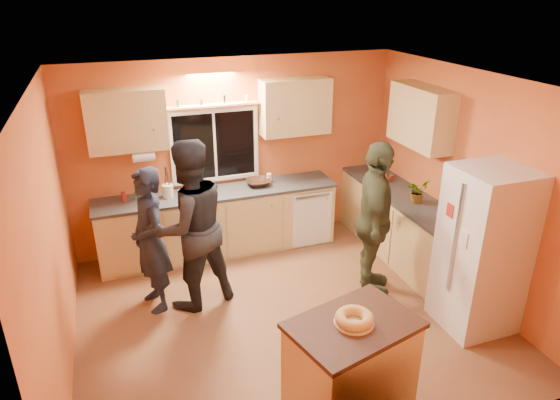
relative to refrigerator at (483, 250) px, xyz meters
name	(u,v)px	position (x,y,z in m)	size (l,w,h in m)	color
ground	(285,314)	(-1.89, 0.80, -0.90)	(4.50, 4.50, 0.00)	brown
room_shell	(284,167)	(-1.77, 1.21, 0.72)	(4.54, 4.04, 2.61)	orange
back_counter	(245,218)	(-1.88, 2.50, -0.45)	(4.23, 0.62, 0.90)	tan
right_counter	(413,234)	(0.06, 1.30, -0.45)	(0.62, 1.84, 0.90)	tan
refrigerator	(483,250)	(0.00, 0.00, 0.00)	(0.72, 0.70, 1.80)	silver
island	(350,370)	(-1.87, -0.73, -0.41)	(1.15, 0.92, 0.98)	tan
bundt_pastry	(354,318)	(-1.87, -0.73, 0.12)	(0.31, 0.31, 0.09)	tan
person_left	(150,241)	(-3.24, 1.49, -0.06)	(0.62, 0.40, 1.69)	black
person_center	(190,226)	(-2.80, 1.40, 0.09)	(0.96, 0.75, 1.98)	black
person_right	(374,221)	(-0.76, 0.93, 0.04)	(1.10, 0.46, 1.89)	#3B3E27
mixing_bowl	(258,182)	(-1.66, 2.53, 0.04)	(0.33, 0.33, 0.08)	black
utensil_crock	(168,191)	(-2.89, 2.52, 0.09)	(0.14, 0.14, 0.17)	beige
potted_plant	(417,191)	(0.06, 1.31, 0.15)	(0.26, 0.23, 0.29)	gray
red_box	(387,178)	(0.10, 2.10, 0.04)	(0.16, 0.12, 0.07)	#AE231A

